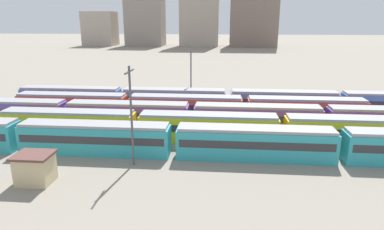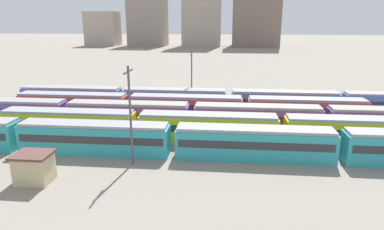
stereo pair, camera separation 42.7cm
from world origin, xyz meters
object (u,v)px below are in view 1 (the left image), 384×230
(train_track_0, at_px, (340,145))
(catenary_pole_2, at_px, (131,112))
(train_track_2, at_px, (257,117))
(train_track_3, at_px, (186,107))
(train_track_4, at_px, (228,100))
(catenary_pole_1, at_px, (191,76))
(signal_hut, at_px, (35,168))

(train_track_0, relative_size, catenary_pole_2, 10.25)
(train_track_2, height_order, train_track_3, same)
(train_track_0, bearing_deg, train_track_4, 120.46)
(train_track_3, height_order, catenary_pole_1, catenary_pole_1)
(train_track_3, bearing_deg, signal_hut, -117.55)
(train_track_0, relative_size, train_track_2, 1.20)
(train_track_0, relative_size, catenary_pole_1, 11.03)
(train_track_0, bearing_deg, train_track_3, 140.78)
(catenary_pole_1, height_order, catenary_pole_2, catenary_pole_2)
(train_track_2, height_order, catenary_pole_2, catenary_pole_2)
(train_track_2, relative_size, train_track_3, 1.68)
(catenary_pole_1, relative_size, catenary_pole_2, 0.93)
(train_track_4, bearing_deg, signal_hut, -123.68)
(catenary_pole_1, bearing_deg, catenary_pole_2, -98.46)
(train_track_2, bearing_deg, catenary_pole_2, -137.71)
(train_track_0, bearing_deg, catenary_pole_2, -172.63)
(train_track_4, xyz_separation_m, catenary_pole_2, (-10.72, -23.77, 4.14))
(catenary_pole_2, relative_size, signal_hut, 3.05)
(train_track_2, relative_size, catenary_pole_1, 9.18)
(catenary_pole_1, xyz_separation_m, signal_hut, (-12.46, -31.70, -4.10))
(train_track_0, xyz_separation_m, signal_hut, (-31.44, -8.03, -0.35))
(catenary_pole_2, bearing_deg, train_track_0, 7.37)
(catenary_pole_1, relative_size, signal_hut, 2.83)
(train_track_3, distance_m, catenary_pole_2, 19.41)
(train_track_3, bearing_deg, train_track_2, -25.57)
(train_track_2, bearing_deg, catenary_pole_1, 128.98)
(train_track_4, xyz_separation_m, signal_hut, (-19.21, -28.83, -0.35))
(catenary_pole_2, bearing_deg, signal_hut, -149.20)
(train_track_2, bearing_deg, train_track_0, -51.59)
(catenary_pole_1, bearing_deg, signal_hut, -111.46)
(train_track_2, xyz_separation_m, signal_hut, (-23.20, -18.43, -0.35))
(signal_hut, bearing_deg, train_track_4, 56.32)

